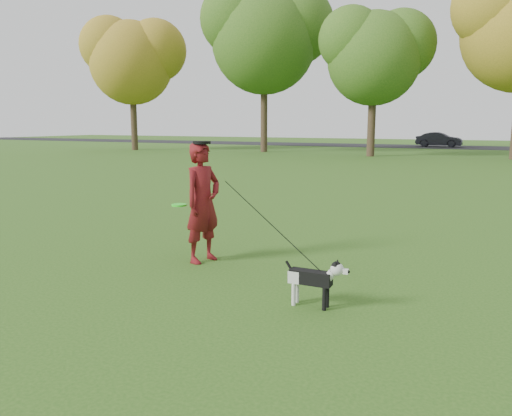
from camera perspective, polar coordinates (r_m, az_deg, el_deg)
The scene contains 7 objects.
ground at distance 6.81m, azimuth -2.45°, elevation -8.04°, with size 120.00×120.00×0.00m, color #285116.
road at distance 45.87m, azimuth 21.92°, elevation 6.46°, with size 120.00×7.00×0.02m, color black.
man at distance 7.48m, azimuth -6.10°, elevation 0.63°, with size 0.66×0.43×1.80m, color maroon.
dog at distance 5.73m, azimuth 6.82°, elevation -7.83°, with size 0.77×0.15×0.58m.
car_mid at distance 45.96m, azimuth 20.19°, elevation 7.35°, with size 1.31×3.75×1.24m, color black.
man_held_items at distance 6.37m, azimuth 1.47°, elevation -1.64°, with size 2.76×1.23×1.42m.
tree_row at distance 32.54m, azimuth 18.34°, elevation 18.69°, with size 51.74×8.86×12.01m.
Camera 1 is at (3.06, -5.72, 2.08)m, focal length 35.00 mm.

